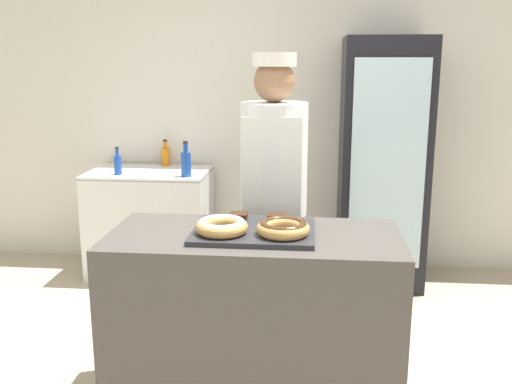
{
  "coord_description": "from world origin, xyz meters",
  "views": [
    {
      "loc": [
        0.26,
        -2.56,
        1.71
      ],
      "look_at": [
        0.0,
        0.1,
        1.08
      ],
      "focal_mm": 40.0,
      "sensor_mm": 36.0,
      "label": 1
    }
  ],
  "objects_px": {
    "serving_tray": "(254,231)",
    "donut_light_glaze": "(222,226)",
    "brownie_back_right": "(276,217)",
    "baker_person": "(273,200)",
    "bottle_blue": "(118,164)",
    "donut_chocolate_glaze": "(283,227)",
    "chest_freezer": "(151,222)",
    "bottle_orange": "(166,156)",
    "bottle_blue_b": "(186,163)",
    "brownie_back_left": "(239,216)",
    "beverage_fridge": "(382,164)"
  },
  "relations": [
    {
      "from": "bottle_orange",
      "to": "bottle_blue",
      "type": "relative_size",
      "value": 1.02
    },
    {
      "from": "brownie_back_left",
      "to": "bottle_blue_b",
      "type": "height_order",
      "value": "bottle_blue_b"
    },
    {
      "from": "serving_tray",
      "to": "baker_person",
      "type": "bearing_deg",
      "value": 85.04
    },
    {
      "from": "brownie_back_left",
      "to": "chest_freezer",
      "type": "relative_size",
      "value": 0.09
    },
    {
      "from": "brownie_back_right",
      "to": "baker_person",
      "type": "height_order",
      "value": "baker_person"
    },
    {
      "from": "baker_person",
      "to": "bottle_blue_b",
      "type": "height_order",
      "value": "baker_person"
    },
    {
      "from": "chest_freezer",
      "to": "brownie_back_right",
      "type": "bearing_deg",
      "value": -55.31
    },
    {
      "from": "beverage_fridge",
      "to": "bottle_orange",
      "type": "bearing_deg",
      "value": 171.81
    },
    {
      "from": "donut_light_glaze",
      "to": "chest_freezer",
      "type": "relative_size",
      "value": 0.26
    },
    {
      "from": "donut_light_glaze",
      "to": "brownie_back_left",
      "type": "height_order",
      "value": "donut_light_glaze"
    },
    {
      "from": "brownie_back_right",
      "to": "chest_freezer",
      "type": "height_order",
      "value": "brownie_back_right"
    },
    {
      "from": "donut_light_glaze",
      "to": "bottle_orange",
      "type": "distance_m",
      "value": 2.23
    },
    {
      "from": "brownie_back_right",
      "to": "serving_tray",
      "type": "bearing_deg",
      "value": -120.27
    },
    {
      "from": "brownie_back_right",
      "to": "bottle_orange",
      "type": "relative_size",
      "value": 0.39
    },
    {
      "from": "donut_chocolate_glaze",
      "to": "bottle_blue",
      "type": "bearing_deg",
      "value": 128.82
    },
    {
      "from": "serving_tray",
      "to": "brownie_back_right",
      "type": "distance_m",
      "value": 0.19
    },
    {
      "from": "brownie_back_right",
      "to": "chest_freezer",
      "type": "distance_m",
      "value": 2.02
    },
    {
      "from": "bottle_blue",
      "to": "beverage_fridge",
      "type": "bearing_deg",
      "value": 4.44
    },
    {
      "from": "brownie_back_left",
      "to": "baker_person",
      "type": "height_order",
      "value": "baker_person"
    },
    {
      "from": "beverage_fridge",
      "to": "brownie_back_right",
      "type": "bearing_deg",
      "value": -113.87
    },
    {
      "from": "donut_light_glaze",
      "to": "brownie_back_right",
      "type": "xyz_separation_m",
      "value": [
        0.23,
        0.24,
        -0.02
      ]
    },
    {
      "from": "baker_person",
      "to": "beverage_fridge",
      "type": "height_order",
      "value": "beverage_fridge"
    },
    {
      "from": "serving_tray",
      "to": "bottle_orange",
      "type": "bearing_deg",
      "value": 115.07
    },
    {
      "from": "serving_tray",
      "to": "donut_light_glaze",
      "type": "xyz_separation_m",
      "value": [
        -0.14,
        -0.08,
        0.05
      ]
    },
    {
      "from": "bottle_orange",
      "to": "brownie_back_left",
      "type": "bearing_deg",
      "value": -65.41
    },
    {
      "from": "donut_chocolate_glaze",
      "to": "chest_freezer",
      "type": "xyz_separation_m",
      "value": [
        -1.16,
        1.84,
        -0.54
      ]
    },
    {
      "from": "baker_person",
      "to": "chest_freezer",
      "type": "bearing_deg",
      "value": 132.37
    },
    {
      "from": "bottle_blue",
      "to": "bottle_blue_b",
      "type": "distance_m",
      "value": 0.54
    },
    {
      "from": "baker_person",
      "to": "bottle_blue",
      "type": "bearing_deg",
      "value": 141.34
    },
    {
      "from": "donut_chocolate_glaze",
      "to": "bottle_orange",
      "type": "bearing_deg",
      "value": 117.4
    },
    {
      "from": "baker_person",
      "to": "bottle_orange",
      "type": "relative_size",
      "value": 8.06
    },
    {
      "from": "serving_tray",
      "to": "brownie_back_right",
      "type": "bearing_deg",
      "value": 59.73
    },
    {
      "from": "brownie_back_left",
      "to": "bottle_blue",
      "type": "height_order",
      "value": "bottle_blue"
    },
    {
      "from": "donut_light_glaze",
      "to": "donut_chocolate_glaze",
      "type": "relative_size",
      "value": 1.0
    },
    {
      "from": "serving_tray",
      "to": "bottle_blue",
      "type": "distance_m",
      "value": 2.01
    },
    {
      "from": "brownie_back_right",
      "to": "bottle_blue_b",
      "type": "xyz_separation_m",
      "value": [
        -0.77,
        1.42,
        0.0
      ]
    },
    {
      "from": "brownie_back_right",
      "to": "bottle_blue",
      "type": "xyz_separation_m",
      "value": [
        -1.3,
        1.44,
        -0.02
      ]
    },
    {
      "from": "donut_chocolate_glaze",
      "to": "chest_freezer",
      "type": "relative_size",
      "value": 0.26
    },
    {
      "from": "donut_chocolate_glaze",
      "to": "brownie_back_right",
      "type": "height_order",
      "value": "donut_chocolate_glaze"
    },
    {
      "from": "donut_light_glaze",
      "to": "bottle_blue",
      "type": "distance_m",
      "value": 1.99
    },
    {
      "from": "baker_person",
      "to": "chest_freezer",
      "type": "relative_size",
      "value": 1.85
    },
    {
      "from": "donut_chocolate_glaze",
      "to": "chest_freezer",
      "type": "distance_m",
      "value": 2.24
    },
    {
      "from": "brownie_back_right",
      "to": "baker_person",
      "type": "bearing_deg",
      "value": 95.57
    },
    {
      "from": "baker_person",
      "to": "beverage_fridge",
      "type": "relative_size",
      "value": 0.93
    },
    {
      "from": "baker_person",
      "to": "bottle_blue_b",
      "type": "distance_m",
      "value": 1.22
    },
    {
      "from": "donut_light_glaze",
      "to": "brownie_back_left",
      "type": "distance_m",
      "value": 0.24
    },
    {
      "from": "donut_chocolate_glaze",
      "to": "bottle_blue_b",
      "type": "relative_size",
      "value": 0.91
    },
    {
      "from": "serving_tray",
      "to": "bottle_blue",
      "type": "bearing_deg",
      "value": 127.04
    },
    {
      "from": "bottle_blue_b",
      "to": "baker_person",
      "type": "bearing_deg",
      "value": -53.69
    },
    {
      "from": "serving_tray",
      "to": "bottle_blue",
      "type": "relative_size",
      "value": 2.67
    }
  ]
}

